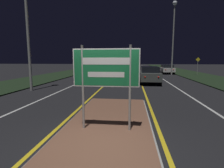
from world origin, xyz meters
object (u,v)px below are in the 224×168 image
streetlight_right_near (174,26)px  car_receding_1 (167,69)px  car_approaching_0 (100,74)px  warning_sign (198,64)px  highway_sign (106,72)px  car_receding_0 (149,74)px  car_approaching_1 (95,68)px

streetlight_right_near → car_receding_1: (-0.22, 2.45, -5.98)m
car_approaching_0 → warning_sign: (12.12, 8.22, 0.78)m
streetlight_right_near → car_approaching_0: (-8.73, -8.39, -6.00)m
highway_sign → car_receding_0: size_ratio=0.53×
car_receding_0 → streetlight_right_near: bearing=66.1°
streetlight_right_near → car_receding_0: streetlight_right_near is taller
highway_sign → warning_sign: bearing=64.5°
car_approaching_1 → car_approaching_0: bearing=-75.7°
streetlight_right_near → car_approaching_0: bearing=-136.1°
highway_sign → car_receding_0: highway_sign is taller
car_receding_1 → car_approaching_0: car_receding_1 is taller
car_approaching_0 → car_approaching_1: car_approaching_0 is taller
highway_sign → car_approaching_1: 26.76m
highway_sign → car_receding_1: size_ratio=0.57×
highway_sign → car_approaching_1: highway_sign is taller
car_approaching_1 → warning_sign: warning_sign is taller
warning_sign → streetlight_right_near: bearing=177.1°
car_receding_1 → car_approaching_1: bearing=165.5°
car_approaching_0 → car_approaching_1: size_ratio=0.89×
car_approaching_0 → car_approaching_1: (-3.55, 13.95, 0.00)m
car_receding_1 → warning_sign: warning_sign is taller
car_receding_1 → warning_sign: size_ratio=1.81×
warning_sign → car_receding_0: bearing=-130.0°
highway_sign → car_receding_1: 23.76m
car_approaching_1 → warning_sign: (15.67, -5.73, 0.78)m
car_approaching_0 → highway_sign: bearing=-78.6°
highway_sign → car_receding_1: highway_sign is taller
streetlight_right_near → warning_sign: (3.40, -0.17, -5.21)m
warning_sign → car_approaching_1: bearing=159.9°
highway_sign → car_receding_0: 11.83m
highway_sign → car_receding_1: bearing=75.2°
warning_sign → highway_sign: bearing=-115.5°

